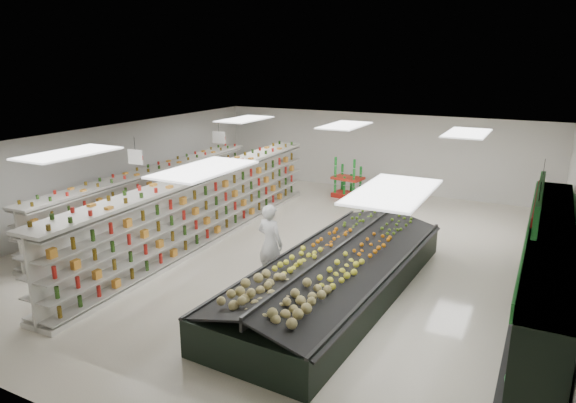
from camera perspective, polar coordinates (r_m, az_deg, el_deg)
The scene contains 16 objects.
floor at distance 14.94m, azimuth 0.37°, elevation -5.42°, with size 16.00×16.00×0.00m, color beige.
ceiling at distance 14.11m, azimuth 0.40°, elevation 6.79°, with size 14.00×16.00×0.02m, color white.
wall_back at distance 21.71m, azimuth 10.03°, elevation 5.42°, with size 14.00×0.02×3.20m, color silver.
wall_front at distance 8.59m, azimuth -25.18°, elevation -12.07°, with size 14.00×0.02×3.20m, color silver.
wall_left at distance 18.60m, azimuth -19.25°, elevation 3.07°, with size 0.02×16.00×3.20m, color silver.
wall_right at distance 13.01m, azimuth 29.10°, elevation -3.26°, with size 0.02×16.00×3.20m, color silver.
produce_wall_case at distance 11.69m, azimuth 26.68°, elevation -6.82°, with size 0.93×8.00×2.20m.
aisle_sign_near at distance 14.76m, azimuth -16.58°, elevation 4.77°, with size 0.52×0.06×0.75m.
aisle_sign_far at distance 17.81m, azimuth -7.68°, elevation 7.06°, with size 0.52×0.06×0.75m.
hortifruti_banner at distance 11.27m, azimuth 26.11°, elevation 0.02°, with size 0.12×3.20×0.95m.
gondola_left at distance 17.94m, azimuth -14.49°, elevation 0.52°, with size 1.26×10.59×1.83m.
gondola_center at distance 15.65m, azimuth -9.29°, elevation -0.91°, with size 1.32×12.18×2.11m.
produce_island at distance 12.17m, azimuth 5.41°, elevation -7.89°, with size 3.23×7.93×1.17m.
soda_endcap at distance 20.48m, azimuth 6.67°, elevation 2.42°, with size 1.26×0.94×1.48m.
shopper_main at distance 12.65m, azimuth -2.00°, elevation -4.64°, with size 0.72×0.47×1.98m, color white.
shopper_background at distance 19.48m, azimuth -5.53°, elevation 1.96°, with size 0.76×0.47×1.56m, color #9D8261.
Camera 1 is at (6.31, -12.43, 5.38)m, focal length 32.00 mm.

